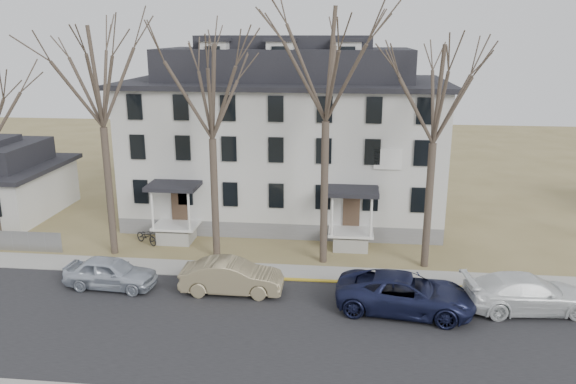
# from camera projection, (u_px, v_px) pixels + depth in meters

# --- Properties ---
(ground) EXTENTS (120.00, 120.00, 0.00)m
(ground) POSITION_uv_depth(u_px,v_px,m) (285.00, 359.00, 21.80)
(ground) COLOR olive
(ground) RESTS_ON ground
(main_road) EXTENTS (120.00, 10.00, 0.04)m
(main_road) POSITION_uv_depth(u_px,v_px,m) (291.00, 332.00, 23.71)
(main_road) COLOR #27272A
(main_road) RESTS_ON ground
(far_sidewalk) EXTENTS (120.00, 2.00, 0.08)m
(far_sidewalk) POSITION_uv_depth(u_px,v_px,m) (302.00, 274.00, 29.45)
(far_sidewalk) COLOR #A09F97
(far_sidewalk) RESTS_ON ground
(yellow_curb) EXTENTS (14.00, 0.25, 0.06)m
(yellow_curb) POSITION_uv_depth(u_px,v_px,m) (400.00, 286.00, 28.07)
(yellow_curb) COLOR gold
(yellow_curb) RESTS_ON ground
(boarding_house) EXTENTS (20.80, 12.36, 12.05)m
(boarding_house) POSITION_uv_depth(u_px,v_px,m) (286.00, 138.00, 37.71)
(boarding_house) COLOR slate
(boarding_house) RESTS_ON ground
(tree_far_left) EXTENTS (8.40, 8.40, 13.72)m
(tree_far_left) POSITION_uv_depth(u_px,v_px,m) (98.00, 70.00, 29.48)
(tree_far_left) COLOR #473B31
(tree_far_left) RESTS_ON ground
(tree_mid_left) EXTENTS (7.80, 7.80, 12.74)m
(tree_mid_left) POSITION_uv_depth(u_px,v_px,m) (211.00, 85.00, 29.06)
(tree_mid_left) COLOR #473B31
(tree_mid_left) RESTS_ON ground
(tree_center) EXTENTS (9.00, 9.00, 14.70)m
(tree_center) POSITION_uv_depth(u_px,v_px,m) (327.00, 56.00, 28.04)
(tree_center) COLOR #473B31
(tree_center) RESTS_ON ground
(tree_mid_right) EXTENTS (7.80, 7.80, 12.74)m
(tree_mid_right) POSITION_uv_depth(u_px,v_px,m) (437.00, 87.00, 27.88)
(tree_mid_right) COLOR #473B31
(tree_mid_right) RESTS_ON ground
(car_silver) EXTENTS (4.65, 2.12, 1.55)m
(car_silver) POSITION_uv_depth(u_px,v_px,m) (111.00, 273.00, 27.66)
(car_silver) COLOR silver
(car_silver) RESTS_ON ground
(car_tan) EXTENTS (4.95, 1.79, 1.62)m
(car_tan) POSITION_uv_depth(u_px,v_px,m) (232.00, 277.00, 27.10)
(car_tan) COLOR gray
(car_tan) RESTS_ON ground
(car_navy) EXTENTS (6.50, 3.63, 1.72)m
(car_navy) POSITION_uv_depth(u_px,v_px,m) (405.00, 294.00, 25.27)
(car_navy) COLOR #171C3C
(car_navy) RESTS_ON ground
(car_white) EXTENTS (6.02, 3.01, 1.68)m
(car_white) POSITION_uv_depth(u_px,v_px,m) (527.00, 294.00, 25.33)
(car_white) COLOR white
(car_white) RESTS_ON ground
(bicycle_left) EXTENTS (1.87, 1.53, 0.96)m
(bicycle_left) POSITION_uv_depth(u_px,v_px,m) (147.00, 237.00, 33.46)
(bicycle_left) COLOR black
(bicycle_left) RESTS_ON ground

